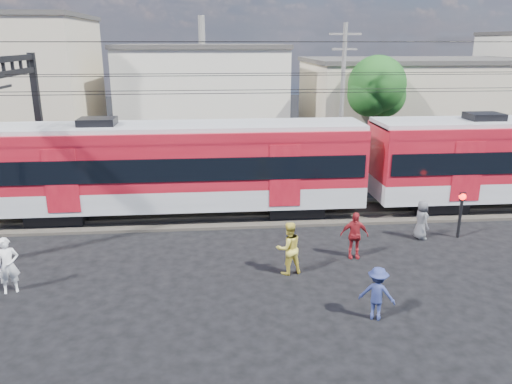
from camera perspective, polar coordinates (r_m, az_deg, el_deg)
ground at (r=15.21m, az=1.11°, el=-12.78°), size 120.00×120.00×0.00m
track_bed at (r=22.47m, az=-1.11°, el=-2.54°), size 70.00×3.40×0.12m
rail_near at (r=21.72m, az=-0.97°, el=-2.90°), size 70.00×0.12×0.12m
rail_far at (r=23.13m, az=-1.25°, el=-1.65°), size 70.00×0.12×0.12m
commuter_train at (r=21.79m, az=-8.43°, el=3.08°), size 50.30×3.08×4.17m
catenary at (r=22.45m, az=-24.12°, el=9.32°), size 70.00×9.30×7.52m
building_midwest at (r=40.33m, az=-6.02°, el=11.27°), size 12.24×12.24×7.30m
building_mideast at (r=40.47m, az=17.61°, el=9.90°), size 16.32×10.20×6.30m
utility_pole_mid at (r=29.27m, az=9.82°, el=10.76°), size 1.80×0.24×8.50m
tree_near at (r=33.13m, az=13.90°, el=11.43°), size 3.82×3.64×6.72m
pedestrian_a at (r=17.32m, az=-26.49°, el=-7.52°), size 0.77×0.64×1.80m
pedestrian_b at (r=16.76m, az=3.75°, el=-6.41°), size 1.04×0.91×1.82m
pedestrian_c at (r=14.58m, az=13.68°, el=-11.20°), size 1.16×0.95×1.56m
pedestrian_d at (r=18.27m, az=11.17°, el=-4.86°), size 1.04×0.51×1.72m
pedestrian_e at (r=20.68m, az=18.39°, el=-3.06°), size 0.61×0.83×1.56m
crossing_signal at (r=21.16m, az=22.41°, el=-1.54°), size 0.27×0.27×1.88m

